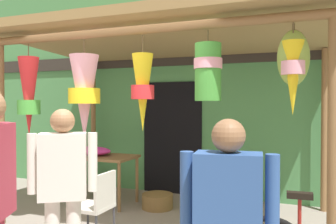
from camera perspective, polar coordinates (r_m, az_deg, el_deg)
The scene contains 8 objects.
shop_facade at distance 6.53m, azimuth 2.51°, elevation 4.22°, with size 11.07×0.29×3.88m.
market_stall_canopy at distance 4.94m, azimuth -0.79°, elevation 9.78°, with size 4.54×2.70×2.68m.
display_table at distance 6.02m, azimuth -11.88°, elevation -7.45°, with size 1.42×0.69×0.77m.
flower_heap_on_table at distance 5.98m, azimuth -12.01°, elevation -6.06°, with size 0.68×0.47×0.14m.
folding_chair at distance 4.22m, azimuth -11.11°, elevation -13.84°, with size 0.41×0.41×0.84m.
wicker_basket_by_table at distance 5.69m, azimuth -1.68°, elevation -13.92°, with size 0.48×0.48×0.22m, color brown.
customer_foreground at distance 2.30m, azimuth 9.51°, elevation -16.92°, with size 0.59×0.27×1.51m.
shopper_by_bananas at distance 3.34m, azimuth -16.30°, elevation -10.67°, with size 0.51×0.40×1.56m.
Camera 1 is at (2.14, -3.53, 1.60)m, focal length 38.49 mm.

